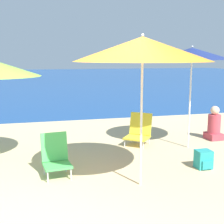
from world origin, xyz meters
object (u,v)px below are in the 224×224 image
(beach_umbrella_navy, at_px, (192,54))
(person_seated_near, at_px, (214,126))
(beach_chair_green, at_px, (56,156))
(backpack_teal, at_px, (204,159))
(beach_chair_yellow, at_px, (139,131))
(beach_umbrella_orange, at_px, (143,49))

(beach_umbrella_navy, relative_size, person_seated_near, 2.70)
(beach_chair_green, bearing_deg, backpack_teal, -13.41)
(beach_umbrella_navy, height_order, beach_chair_yellow, beach_umbrella_navy)
(person_seated_near, bearing_deg, beach_umbrella_navy, -155.64)
(beach_umbrella_navy, distance_m, beach_chair_yellow, 2.07)
(beach_chair_green, xyz_separation_m, person_seated_near, (3.94, 1.42, -0.00))
(beach_umbrella_orange, bearing_deg, person_seated_near, 39.08)
(beach_chair_green, distance_m, person_seated_near, 4.19)
(beach_umbrella_navy, relative_size, beach_chair_yellow, 2.91)
(beach_umbrella_orange, relative_size, beach_chair_green, 3.25)
(beach_umbrella_orange, xyz_separation_m, backpack_teal, (1.37, 0.42, -1.96))
(beach_umbrella_orange, bearing_deg, backpack_teal, 17.17)
(beach_umbrella_navy, bearing_deg, person_seated_near, 26.92)
(beach_chair_yellow, bearing_deg, person_seated_near, 36.94)
(person_seated_near, bearing_deg, backpack_teal, -129.32)
(beach_chair_green, xyz_separation_m, beach_chair_yellow, (2.01, 1.47, -0.02))
(beach_chair_green, xyz_separation_m, backpack_teal, (2.63, -0.33, -0.18))
(person_seated_near, bearing_deg, beach_chair_green, -162.76)
(beach_chair_yellow, height_order, backpack_teal, beach_chair_yellow)
(beach_chair_green, relative_size, backpack_teal, 2.16)
(beach_umbrella_orange, relative_size, backpack_teal, 7.01)
(beach_chair_green, height_order, person_seated_near, person_seated_near)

